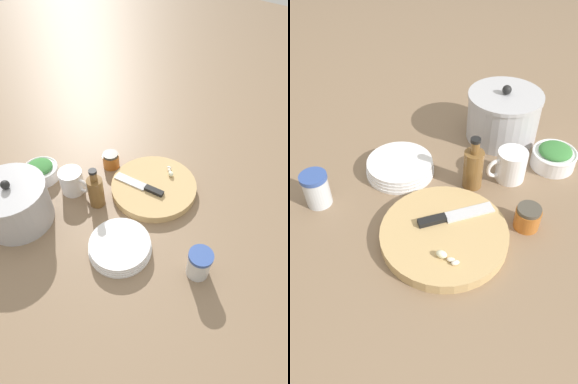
{
  "view_description": "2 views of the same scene",
  "coord_description": "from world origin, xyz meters",
  "views": [
    {
      "loc": [
        -0.5,
        0.46,
        0.81
      ],
      "look_at": [
        -0.03,
        -0.05,
        0.05
      ],
      "focal_mm": 28.0,
      "sensor_mm": 36.0,
      "label": 1
    },
    {
      "loc": [
        -0.11,
        -0.69,
        0.71
      ],
      "look_at": [
        -0.03,
        -0.03,
        0.08
      ],
      "focal_mm": 35.0,
      "sensor_mm": 36.0,
      "label": 2
    }
  ],
  "objects": [
    {
      "name": "ground_plane",
      "position": [
        0.0,
        0.0,
        0.0
      ],
      "size": [
        5.0,
        5.0,
        0.0
      ],
      "primitive_type": "plane",
      "color": "#7F664C"
    },
    {
      "name": "cutting_board",
      "position": [
        -0.02,
        -0.11,
        0.02
      ],
      "size": [
        0.31,
        0.31,
        0.03
      ],
      "color": "tan",
      "rests_on": "ground_plane"
    },
    {
      "name": "chef_knife",
      "position": [
        0.0,
        -0.08,
        0.03
      ],
      "size": [
        0.2,
        0.07,
        0.01
      ],
      "rotation": [
        0.0,
        0.0,
        4.92
      ],
      "color": "black",
      "rests_on": "cutting_board"
    },
    {
      "name": "garlic_cloves",
      "position": [
        -0.03,
        -0.2,
        0.04
      ],
      "size": [
        0.05,
        0.05,
        0.02
      ],
      "color": "#E8E8C2",
      "rests_on": "cutting_board"
    },
    {
      "name": "herb_bowl",
      "position": [
        0.34,
        0.12,
        0.03
      ],
      "size": [
        0.13,
        0.13,
        0.07
      ],
      "color": "white",
      "rests_on": "ground_plane"
    },
    {
      "name": "spice_jar",
      "position": [
        -0.33,
        0.05,
        0.05
      ],
      "size": [
        0.07,
        0.07,
        0.1
      ],
      "color": "silver",
      "rests_on": "ground_plane"
    },
    {
      "name": "coffee_mug",
      "position": [
        0.19,
        0.09,
        0.05
      ],
      "size": [
        0.12,
        0.08,
        0.09
      ],
      "color": "white",
      "rests_on": "ground_plane"
    },
    {
      "name": "plate_stack",
      "position": [
        -0.11,
        0.15,
        0.02
      ],
      "size": [
        0.2,
        0.2,
        0.04
      ],
      "color": "white",
      "rests_on": "ground_plane"
    },
    {
      "name": "honey_jar",
      "position": [
        0.19,
        -0.1,
        0.03
      ],
      "size": [
        0.06,
        0.06,
        0.06
      ],
      "color": "#B26023",
      "rests_on": "ground_plane"
    },
    {
      "name": "oil_bottle",
      "position": [
        0.08,
        0.07,
        0.06
      ],
      "size": [
        0.05,
        0.05,
        0.16
      ],
      "color": "brown",
      "rests_on": "ground_plane"
    },
    {
      "name": "stock_pot",
      "position": [
        0.22,
        0.29,
        0.08
      ],
      "size": [
        0.23,
        0.23,
        0.18
      ],
      "color": "#B2B2B7",
      "rests_on": "ground_plane"
    }
  ]
}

